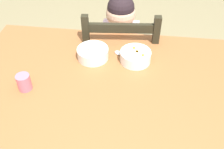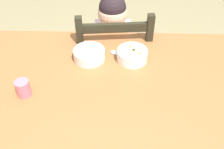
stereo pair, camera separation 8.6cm
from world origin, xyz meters
The scene contains 7 objects.
dining_table centered at (0.00, 0.00, 0.68)m, with size 1.41×0.99×0.78m.
dining_chair centered at (-0.02, 0.55, 0.46)m, with size 0.46×0.46×0.93m.
child_figure centered at (-0.02, 0.54, 0.65)m, with size 0.32×0.31×0.98m.
bowl_of_peas centered at (-0.13, 0.25, 0.81)m, with size 0.16×0.16×0.06m.
bowl_of_carrots centered at (0.08, 0.25, 0.81)m, with size 0.15×0.15×0.06m.
spoon centered at (0.01, 0.28, 0.78)m, with size 0.12×0.11×0.01m.
drinking_cup centered at (-0.39, -0.01, 0.82)m, with size 0.06×0.06×0.08m, color #E5677D.
Camera 1 is at (0.10, -0.82, 1.63)m, focal length 43.05 mm.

